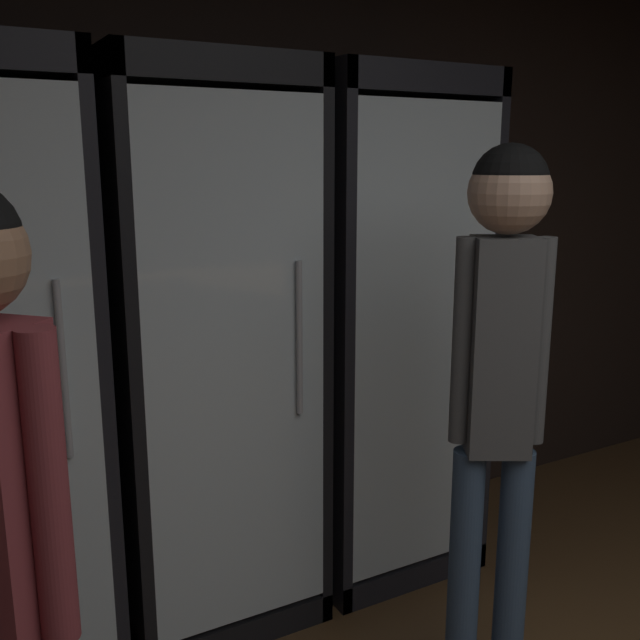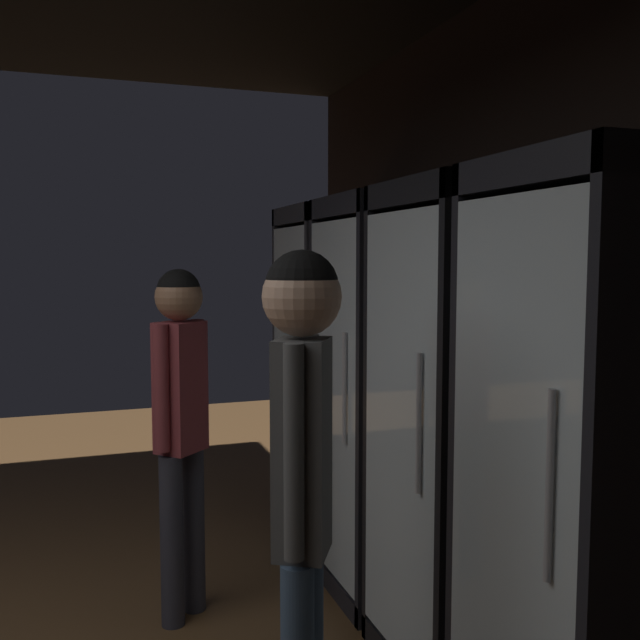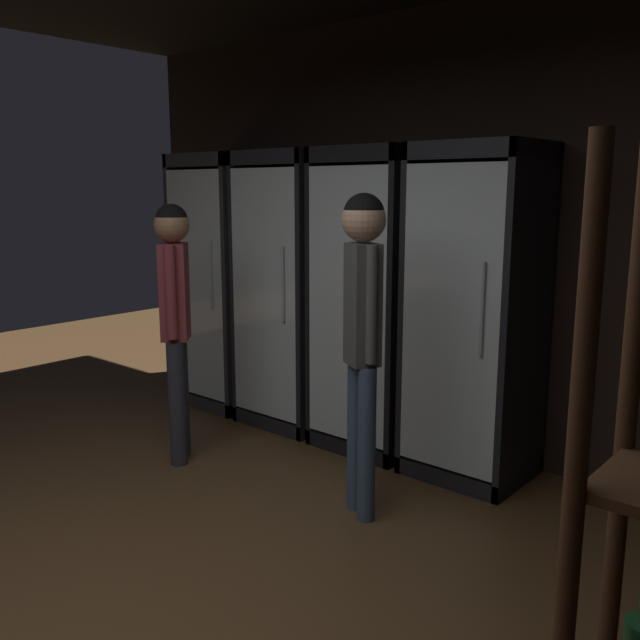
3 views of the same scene
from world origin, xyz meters
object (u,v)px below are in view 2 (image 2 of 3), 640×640
(cooler_center, at_px, (475,435))
(shopper_far, at_px, (181,404))
(cooler_right, at_px, (604,493))
(cooler_left, at_px, (396,401))
(shopper_near, at_px, (302,461))
(cooler_far_left, at_px, (343,376))

(cooler_center, relative_size, shopper_far, 1.21)
(cooler_right, distance_m, shopper_far, 1.82)
(cooler_left, bearing_deg, shopper_near, -35.09)
(cooler_far_left, relative_size, cooler_left, 1.00)
(cooler_far_left, bearing_deg, shopper_far, -56.95)
(cooler_left, height_order, shopper_far, cooler_left)
(cooler_far_left, distance_m, shopper_far, 1.25)
(cooler_right, distance_m, shopper_near, 0.92)
(cooler_left, bearing_deg, cooler_far_left, -179.84)
(cooler_center, distance_m, cooler_right, 0.72)
(shopper_near, xyz_separation_m, shopper_far, (-1.31, -0.15, -0.09))
(cooler_left, height_order, cooler_center, same)
(cooler_far_left, distance_m, cooler_right, 2.16)
(cooler_far_left, xyz_separation_m, shopper_near, (1.99, -0.89, 0.13))
(cooler_center, height_order, shopper_near, cooler_center)
(cooler_far_left, height_order, shopper_near, cooler_far_left)
(cooler_center, bearing_deg, cooler_left, -179.95)
(cooler_left, height_order, shopper_near, cooler_left)
(shopper_near, height_order, shopper_far, shopper_near)
(cooler_far_left, height_order, cooler_center, same)
(cooler_left, bearing_deg, cooler_center, 0.05)
(cooler_right, xyz_separation_m, shopper_far, (-1.48, -1.05, 0.05))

